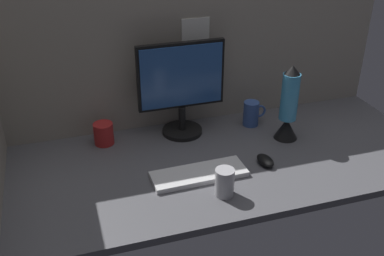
% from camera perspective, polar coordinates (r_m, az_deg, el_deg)
% --- Properties ---
extents(ground_plane, '(1.80, 0.80, 0.03)m').
position_cam_1_polar(ground_plane, '(1.91, 3.58, -3.95)').
color(ground_plane, '#515156').
extents(cubicle_wall_back, '(1.80, 0.06, 0.70)m').
position_cam_1_polar(cubicle_wall_back, '(2.08, 0.20, 9.99)').
color(cubicle_wall_back, gray).
rests_on(cubicle_wall_back, ground_plane).
extents(monitor, '(0.38, 0.18, 0.42)m').
position_cam_1_polar(monitor, '(1.98, -1.34, 5.34)').
color(monitor, black).
rests_on(monitor, ground_plane).
extents(keyboard, '(0.37, 0.14, 0.02)m').
position_cam_1_polar(keyboard, '(1.78, 0.87, -5.75)').
color(keyboard, silver).
rests_on(keyboard, ground_plane).
extents(mouse, '(0.06, 0.10, 0.03)m').
position_cam_1_polar(mouse, '(1.87, 9.11, -4.01)').
color(mouse, black).
rests_on(mouse, ground_plane).
extents(mug_red_plastic, '(0.08, 0.08, 0.10)m').
position_cam_1_polar(mug_red_plastic, '(2.01, -10.95, -0.70)').
color(mug_red_plastic, red).
rests_on(mug_red_plastic, ground_plane).
extents(mug_ceramic_blue, '(0.11, 0.07, 0.12)m').
position_cam_1_polar(mug_ceramic_blue, '(2.14, 7.43, 1.82)').
color(mug_ceramic_blue, '#38569E').
rests_on(mug_ceramic_blue, ground_plane).
extents(mug_steel, '(0.07, 0.07, 0.11)m').
position_cam_1_polar(mug_steel, '(1.66, 4.08, -6.76)').
color(mug_steel, '#B2B2B7').
rests_on(mug_steel, ground_plane).
extents(lava_lamp, '(0.10, 0.10, 0.34)m').
position_cam_1_polar(lava_lamp, '(2.01, 11.92, 2.37)').
color(lava_lamp, black).
rests_on(lava_lamp, ground_plane).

